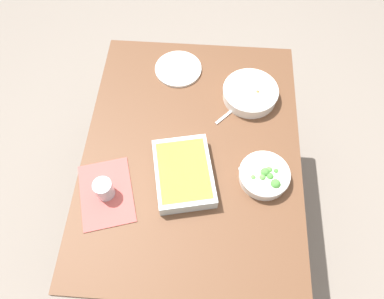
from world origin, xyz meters
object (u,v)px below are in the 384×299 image
object	(u,v)px
stew_bowl	(250,93)
broccoli_bowl	(264,175)
baking_dish	(184,173)
side_plate	(178,69)
spoon_by_broccoli	(253,174)
drink_cup	(104,190)
spoon_by_stew	(234,109)

from	to	relation	value
stew_bowl	broccoli_bowl	distance (m)	0.41
baking_dish	side_plate	distance (m)	0.56
spoon_by_broccoli	stew_bowl	bearing A→B (deg)	1.63
stew_bowl	spoon_by_broccoli	size ratio (longest dim) A/B	1.46
broccoli_bowl	drink_cup	distance (m)	0.62
drink_cup	broccoli_bowl	bearing A→B (deg)	-80.14
side_plate	spoon_by_broccoli	distance (m)	0.63
side_plate	drink_cup	bearing A→B (deg)	160.87
spoon_by_stew	baking_dish	bearing A→B (deg)	150.23
baking_dish	spoon_by_broccoli	bearing A→B (deg)	-83.91
drink_cup	side_plate	distance (m)	0.69
side_plate	spoon_by_stew	bearing A→B (deg)	-128.47
broccoli_bowl	stew_bowl	bearing A→B (deg)	7.40
drink_cup	side_plate	xyz separation A→B (m)	(0.65, -0.22, -0.03)
stew_bowl	spoon_by_stew	world-z (taller)	stew_bowl
drink_cup	spoon_by_broccoli	size ratio (longest dim) A/B	0.50
spoon_by_stew	spoon_by_broccoli	bearing A→B (deg)	-165.72
stew_bowl	drink_cup	bearing A→B (deg)	132.23
broccoli_bowl	side_plate	world-z (taller)	broccoli_bowl
spoon_by_broccoli	baking_dish	bearing A→B (deg)	96.09
broccoli_bowl	spoon_by_broccoli	size ratio (longest dim) A/B	1.18
stew_bowl	broccoli_bowl	xyz separation A→B (m)	(-0.40, -0.05, -0.00)
drink_cup	spoon_by_stew	distance (m)	0.66
side_plate	spoon_by_stew	world-z (taller)	side_plate
side_plate	baking_dish	bearing A→B (deg)	-172.67
spoon_by_stew	spoon_by_broccoli	size ratio (longest dim) A/B	0.83
broccoli_bowl	spoon_by_stew	bearing A→B (deg)	20.17
stew_bowl	drink_cup	distance (m)	0.76
baking_dish	stew_bowl	bearing A→B (deg)	-32.48
broccoli_bowl	side_plate	bearing A→B (deg)	35.63
baking_dish	spoon_by_broccoli	size ratio (longest dim) A/B	1.99
baking_dish	spoon_by_broccoli	world-z (taller)	baking_dish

